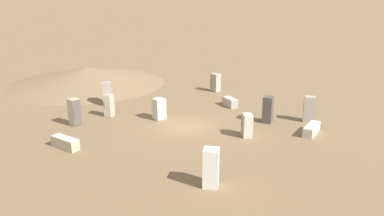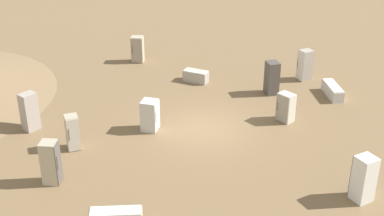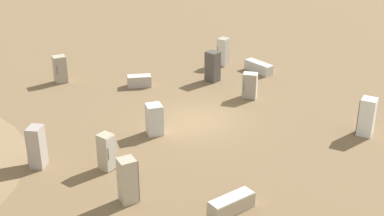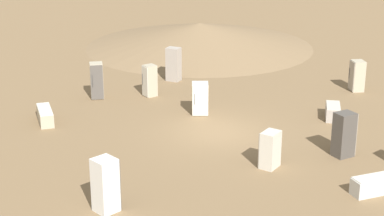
# 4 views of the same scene
# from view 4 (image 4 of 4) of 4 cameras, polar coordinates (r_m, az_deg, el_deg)

# --- Properties ---
(ground_plane) EXTENTS (1000.00, 1000.00, 0.00)m
(ground_plane) POSITION_cam_4_polar(r_m,az_deg,el_deg) (28.16, 2.44, -2.21)
(ground_plane) COLOR brown
(dirt_mound) EXTENTS (15.23, 15.23, 1.60)m
(dirt_mound) POSITION_cam_4_polar(r_m,az_deg,el_deg) (43.30, 0.66, 6.53)
(dirt_mound) COLOR #7F6647
(dirt_mound) RESTS_ON ground_plane
(discarded_fridge_0) EXTENTS (0.91, 0.93, 1.87)m
(discarded_fridge_0) POSITION_cam_4_polar(r_m,az_deg,el_deg) (21.40, -7.68, -6.80)
(discarded_fridge_0) COLOR white
(discarded_fridge_0) RESTS_ON ground_plane
(discarded_fridge_1) EXTENTS (0.72, 0.87, 1.83)m
(discarded_fridge_1) POSITION_cam_4_polar(r_m,az_deg,el_deg) (26.14, 13.38, -2.31)
(discarded_fridge_1) COLOR #4C4742
(discarded_fridge_1) RESTS_ON ground_plane
(discarded_fridge_2) EXTENTS (1.92, 0.70, 0.65)m
(discarded_fridge_2) POSITION_cam_4_polar(r_m,az_deg,el_deg) (30.05, -12.92, -0.64)
(discarded_fridge_2) COLOR #B2A88E
(discarded_fridge_2) RESTS_ON ground_plane
(discarded_fridge_3) EXTENTS (0.63, 1.96, 0.64)m
(discarded_fridge_3) POSITION_cam_4_polar(r_m,az_deg,el_deg) (23.60, 16.19, -6.53)
(discarded_fridge_3) COLOR silver
(discarded_fridge_3) RESTS_ON ground_plane
(discarded_fridge_4) EXTENTS (0.93, 0.92, 1.87)m
(discarded_fridge_4) POSITION_cam_4_polar(r_m,az_deg,el_deg) (35.49, -1.64, 3.92)
(discarded_fridge_4) COLOR #A89E93
(discarded_fridge_4) RESTS_ON ground_plane
(discarded_fridge_6) EXTENTS (1.53, 1.28, 0.66)m
(discarded_fridge_6) POSITION_cam_4_polar(r_m,az_deg,el_deg) (30.46, 12.41, -0.32)
(discarded_fridge_6) COLOR #A89E93
(discarded_fridge_6) RESTS_ON ground_plane
(discarded_fridge_7) EXTENTS (0.93, 0.97, 1.45)m
(discarded_fridge_7) POSITION_cam_4_polar(r_m,az_deg,el_deg) (24.68, 6.93, -3.69)
(discarded_fridge_7) COLOR beige
(discarded_fridge_7) RESTS_ON ground_plane
(discarded_fridge_8) EXTENTS (0.68, 0.72, 1.63)m
(discarded_fridge_8) POSITION_cam_4_polar(r_m,az_deg,el_deg) (32.89, -3.78, 2.44)
(discarded_fridge_8) COLOR #B2A88E
(discarded_fridge_8) RESTS_ON ground_plane
(discarded_fridge_9) EXTENTS (0.85, 0.80, 1.62)m
(discarded_fridge_9) POSITION_cam_4_polar(r_m,az_deg,el_deg) (34.79, 14.45, 2.79)
(discarded_fridge_9) COLOR #B2A88E
(discarded_fridge_9) RESTS_ON ground_plane
(discarded_fridge_10) EXTENTS (0.78, 0.75, 1.85)m
(discarded_fridge_10) POSITION_cam_4_polar(r_m,az_deg,el_deg) (32.79, -8.47, 2.41)
(discarded_fridge_10) COLOR #B2A88E
(discarded_fridge_10) RESTS_ON ground_plane
(discarded_fridge_11) EXTENTS (0.97, 0.97, 1.52)m
(discarded_fridge_11) POSITION_cam_4_polar(r_m,az_deg,el_deg) (30.22, 0.72, 0.85)
(discarded_fridge_11) COLOR silver
(discarded_fridge_11) RESTS_ON ground_plane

